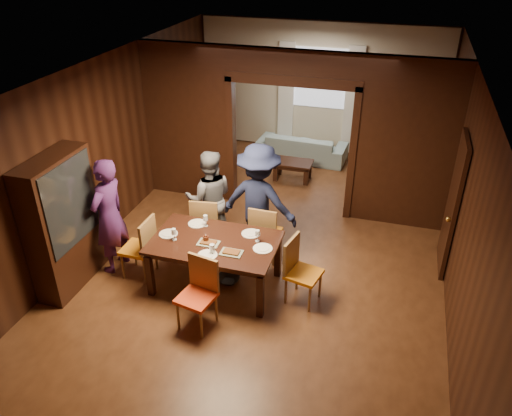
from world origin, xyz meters
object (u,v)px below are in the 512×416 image
(person_navy, at_px, (259,201))
(coffee_table, at_px, (293,170))
(person_purple, at_px, (109,216))
(chair_near, at_px, (196,296))
(chair_far_l, at_px, (207,223))
(chair_far_r, at_px, (266,231))
(person_grey, at_px, (210,198))
(sofa, at_px, (302,147))
(chair_right, at_px, (304,272))
(hutch, at_px, (63,223))
(chair_left, at_px, (138,247))
(dining_table, at_px, (216,263))

(person_navy, bearing_deg, coffee_table, -82.30)
(person_purple, relative_size, chair_near, 1.86)
(person_purple, distance_m, chair_far_l, 1.53)
(coffee_table, bearing_deg, chair_far_r, -85.58)
(person_purple, distance_m, chair_far_r, 2.37)
(person_grey, xyz_separation_m, chair_near, (0.55, -1.93, -0.33))
(person_grey, xyz_separation_m, coffee_table, (0.77, 2.68, -0.61))
(sofa, bearing_deg, chair_far_r, 97.06)
(chair_near, bearing_deg, chair_far_l, 118.16)
(chair_right, distance_m, hutch, 3.42)
(chair_right, height_order, hutch, hutch)
(sofa, xyz_separation_m, hutch, (-2.31, -5.35, 0.71))
(sofa, distance_m, hutch, 5.87)
(chair_right, bearing_deg, chair_far_l, 77.21)
(person_navy, xyz_separation_m, sofa, (-0.10, 3.84, -0.64))
(sofa, xyz_separation_m, chair_far_r, (0.26, -3.96, 0.20))
(person_purple, xyz_separation_m, chair_left, (0.44, -0.06, -0.42))
(hutch, bearing_deg, chair_far_l, 40.79)
(chair_far_r, bearing_deg, person_purple, 23.77)
(hutch, bearing_deg, person_navy, 32.11)
(chair_left, distance_m, hutch, 1.09)
(dining_table, xyz_separation_m, chair_right, (1.29, 0.01, 0.10))
(sofa, xyz_separation_m, chair_right, (1.03, -4.82, 0.20))
(coffee_table, xyz_separation_m, chair_right, (1.00, -3.73, 0.28))
(chair_left, bearing_deg, person_purple, -96.17)
(person_purple, relative_size, chair_right, 1.86)
(coffee_table, xyz_separation_m, chair_left, (-1.49, -3.82, 0.28))
(dining_table, relative_size, chair_far_l, 1.83)
(person_grey, bearing_deg, person_navy, 153.71)
(chair_far_r, bearing_deg, chair_left, 30.26)
(sofa, height_order, chair_far_l, chair_far_l)
(sofa, distance_m, dining_table, 4.84)
(chair_right, bearing_deg, person_grey, 72.37)
(chair_far_l, height_order, chair_near, same)
(chair_far_r, bearing_deg, chair_right, 133.32)
(dining_table, bearing_deg, hutch, -165.81)
(person_grey, relative_size, chair_right, 1.68)
(chair_right, distance_m, chair_far_l, 1.94)
(person_grey, xyz_separation_m, chair_right, (1.77, -1.05, -0.33))
(chair_right, distance_m, chair_near, 1.51)
(dining_table, bearing_deg, person_purple, -179.26)
(chair_right, height_order, chair_far_l, same)
(sofa, relative_size, chair_left, 2.03)
(dining_table, relative_size, hutch, 0.89)
(chair_left, bearing_deg, person_grey, 149.02)
(person_purple, xyz_separation_m, chair_far_l, (1.18, 0.88, -0.42))
(chair_right, bearing_deg, chair_near, 138.82)
(chair_left, relative_size, chair_right, 1.00)
(person_grey, relative_size, chair_far_l, 1.68)
(chair_near, bearing_deg, coffee_table, 98.58)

